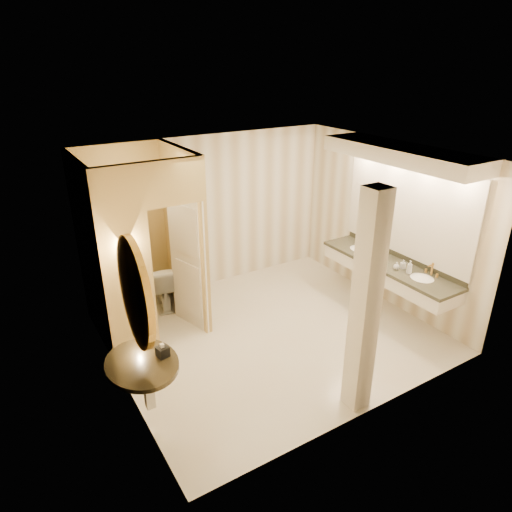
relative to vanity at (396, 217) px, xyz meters
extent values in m
plane|color=beige|center=(-1.98, 0.40, -1.63)|extent=(4.50, 4.50, 0.00)
plane|color=white|center=(-1.98, 0.40, 1.07)|extent=(4.50, 4.50, 0.00)
cube|color=white|center=(-1.98, 2.40, -0.28)|extent=(4.50, 0.02, 2.70)
cube|color=white|center=(-1.98, -1.60, -0.28)|extent=(4.50, 0.02, 2.70)
cube|color=white|center=(-4.23, 0.40, -0.28)|extent=(0.02, 4.00, 2.70)
cube|color=white|center=(0.27, 0.40, -0.28)|extent=(0.02, 4.00, 2.70)
cube|color=tan|center=(-2.78, 1.65, -0.28)|extent=(0.10, 1.50, 2.70)
cube|color=tan|center=(-3.90, 0.90, -0.28)|extent=(0.65, 0.10, 2.70)
cube|color=tan|center=(-3.18, 0.90, 0.77)|extent=(0.80, 0.10, 0.60)
cube|color=silver|center=(-2.89, 1.29, -0.58)|extent=(0.26, 0.78, 2.10)
cylinder|color=#BA8A3B|center=(-3.90, 0.83, -0.08)|extent=(0.03, 0.03, 0.30)
cone|color=silver|center=(-3.90, 0.83, 0.12)|extent=(0.14, 0.14, 0.14)
cube|color=silver|center=(-0.03, 0.00, -0.90)|extent=(0.60, 2.41, 0.24)
cube|color=black|center=(-0.03, 0.00, -0.78)|extent=(0.64, 2.45, 0.05)
cube|color=black|center=(0.25, 0.00, -0.71)|extent=(0.03, 2.41, 0.10)
ellipsoid|color=white|center=(-0.03, -0.65, -0.80)|extent=(0.40, 0.44, 0.15)
cylinder|color=#BA8A3B|center=(0.17, -0.65, -0.67)|extent=(0.03, 0.03, 0.22)
ellipsoid|color=white|center=(-0.03, 0.65, -0.80)|extent=(0.40, 0.44, 0.15)
cylinder|color=#BA8A3B|center=(0.17, 0.65, -0.67)|extent=(0.03, 0.03, 0.22)
cube|color=white|center=(0.25, 0.00, 0.07)|extent=(0.03, 2.41, 1.40)
cube|color=silver|center=(-0.03, 0.00, 0.96)|extent=(0.75, 2.61, 0.22)
cylinder|color=black|center=(-4.21, -0.45, -0.78)|extent=(0.95, 0.95, 0.05)
cube|color=silver|center=(-4.17, -0.45, -1.08)|extent=(0.10, 0.10, 0.60)
cylinder|color=gold|center=(-4.19, -0.45, 0.07)|extent=(0.07, 0.95, 0.95)
cylinder|color=white|center=(-4.15, -0.45, 0.07)|extent=(0.02, 0.76, 0.76)
cube|color=silver|center=(-1.94, -1.40, -0.28)|extent=(0.25, 0.25, 2.70)
cube|color=black|center=(-3.98, -0.47, -0.69)|extent=(0.14, 0.14, 0.12)
imported|color=white|center=(-3.08, 2.04, -1.24)|extent=(0.56, 0.82, 0.77)
imported|color=beige|center=(-0.02, -0.27, -0.68)|extent=(0.08, 0.08, 0.14)
imported|color=silver|center=(-0.13, -0.24, -0.69)|extent=(0.12, 0.12, 0.12)
imported|color=#C6B28C|center=(-0.08, -0.44, -0.65)|extent=(0.10, 0.11, 0.21)
camera|label=1|loc=(-5.25, -4.50, 2.25)|focal=32.00mm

